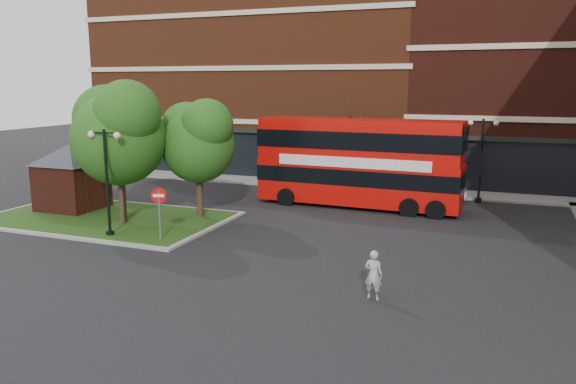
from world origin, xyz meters
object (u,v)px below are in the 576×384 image
at_px(bus, 359,157).
at_px(woman, 373,275).
at_px(car_white, 434,189).
at_px(car_silver, 325,178).

relative_size(bus, woman, 6.95).
distance_m(woman, car_white, 17.34).
bearing_deg(car_silver, car_white, -96.18).
xyz_separation_m(car_silver, car_white, (7.48, -1.50, -0.00)).
bearing_deg(car_white, bus, 134.55).
bearing_deg(woman, bus, -66.76).
relative_size(woman, car_white, 0.43).
height_order(woman, car_white, woman).
distance_m(woman, car_silver, 20.31).
bearing_deg(car_white, woman, -178.39).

